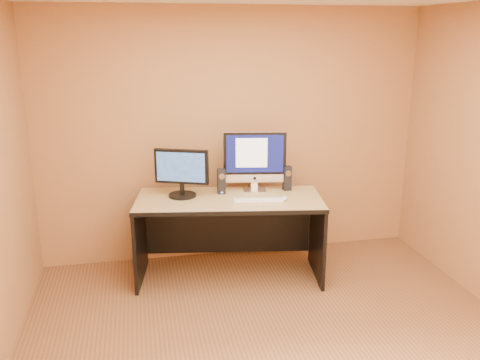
{
  "coord_description": "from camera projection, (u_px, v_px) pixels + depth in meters",
  "views": [
    {
      "loc": [
        -0.98,
        -3.1,
        2.32
      ],
      "look_at": [
        -0.06,
        1.31,
        1.02
      ],
      "focal_mm": 38.0,
      "sensor_mm": 36.0,
      "label": 1
    }
  ],
  "objects": [
    {
      "name": "imac",
      "position": [
        255.0,
        161.0,
        4.99
      ],
      "size": [
        0.66,
        0.33,
        0.61
      ],
      "primitive_type": null,
      "rotation": [
        0.0,
        0.0,
        -0.17
      ],
      "color": "silver",
      "rests_on": "desk"
    },
    {
      "name": "speaker_right",
      "position": [
        287.0,
        178.0,
        5.06
      ],
      "size": [
        0.07,
        0.08,
        0.24
      ],
      "primitive_type": null,
      "rotation": [
        0.0,
        0.0,
        0.0
      ],
      "color": "black",
      "rests_on": "desk"
    },
    {
      "name": "second_monitor",
      "position": [
        182.0,
        173.0,
        4.82
      ],
      "size": [
        0.59,
        0.44,
        0.46
      ],
      "primitive_type": null,
      "rotation": [
        0.0,
        0.0,
        -0.37
      ],
      "color": "black",
      "rests_on": "desk"
    },
    {
      "name": "cable_b",
      "position": [
        249.0,
        187.0,
        5.17
      ],
      "size": [
        0.15,
        0.14,
        0.01
      ],
      "primitive_type": "cylinder",
      "rotation": [
        1.57,
        0.0,
        -0.8
      ],
      "color": "black",
      "rests_on": "desk"
    },
    {
      "name": "floor",
      "position": [
        284.0,
        360.0,
        3.75
      ],
      "size": [
        4.0,
        4.0,
        0.0
      ],
      "primitive_type": "plane",
      "color": "brown",
      "rests_on": "ground"
    },
    {
      "name": "keyboard",
      "position": [
        258.0,
        201.0,
        4.73
      ],
      "size": [
        0.49,
        0.2,
        0.02
      ],
      "primitive_type": "cube",
      "rotation": [
        0.0,
        0.0,
        -0.15
      ],
      "color": "silver",
      "rests_on": "desk"
    },
    {
      "name": "mouse",
      "position": [
        284.0,
        198.0,
        4.77
      ],
      "size": [
        0.1,
        0.13,
        0.04
      ],
      "primitive_type": "ellipsoid",
      "rotation": [
        0.0,
        0.0,
        -0.33
      ],
      "color": "silver",
      "rests_on": "desk"
    },
    {
      "name": "speaker_left",
      "position": [
        221.0,
        181.0,
        4.95
      ],
      "size": [
        0.08,
        0.08,
        0.24
      ],
      "primitive_type": null,
      "rotation": [
        0.0,
        0.0,
        -0.05
      ],
      "color": "black",
      "rests_on": "desk"
    },
    {
      "name": "desk",
      "position": [
        229.0,
        238.0,
        4.94
      ],
      "size": [
        1.86,
        1.04,
        0.81
      ],
      "primitive_type": null,
      "rotation": [
        0.0,
        0.0,
        -0.16
      ],
      "color": "tan",
      "rests_on": "ground"
    },
    {
      "name": "walls",
      "position": [
        289.0,
        192.0,
        3.39
      ],
      "size": [
        4.0,
        4.0,
        2.6
      ],
      "primitive_type": null,
      "color": "#A16741",
      "rests_on": "ground"
    },
    {
      "name": "cable_a",
      "position": [
        253.0,
        188.0,
        5.13
      ],
      "size": [
        0.06,
        0.24,
        0.01
      ],
      "primitive_type": "cylinder",
      "rotation": [
        1.57,
        0.0,
        0.23
      ],
      "color": "black",
      "rests_on": "desk"
    }
  ]
}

